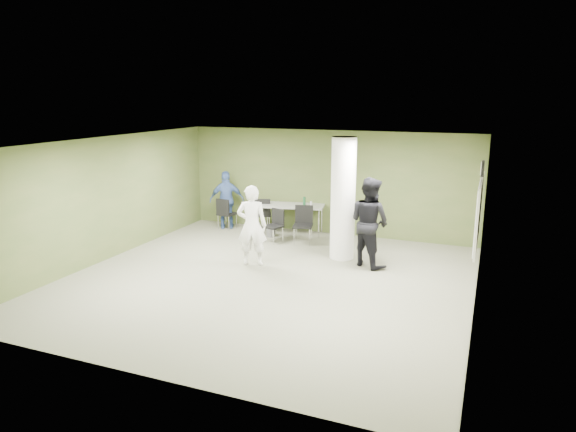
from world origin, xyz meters
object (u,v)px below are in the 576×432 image
at_px(chair_back_left, 225,211).
at_px(man_blue, 227,200).
at_px(folding_table, 293,207).
at_px(man_black, 369,222).
at_px(woman_white, 252,226).

bearing_deg(chair_back_left, man_blue, -75.53).
distance_m(chair_back_left, man_blue, 0.33).
relative_size(folding_table, chair_back_left, 2.02).
distance_m(man_black, man_blue, 4.78).
height_order(chair_back_left, man_black, man_black).
relative_size(chair_back_left, man_black, 0.45).
relative_size(man_black, man_blue, 1.21).
bearing_deg(man_black, woman_white, 50.43).
bearing_deg(chair_back_left, folding_table, -164.43).
bearing_deg(chair_back_left, woman_white, 136.69).
xyz_separation_m(man_black, man_blue, (-4.46, 1.71, -0.17)).
relative_size(woman_white, man_blue, 1.10).
bearing_deg(folding_table, woman_white, -98.14).
distance_m(chair_back_left, woman_white, 3.25).
bearing_deg(woman_white, chair_back_left, -68.11).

